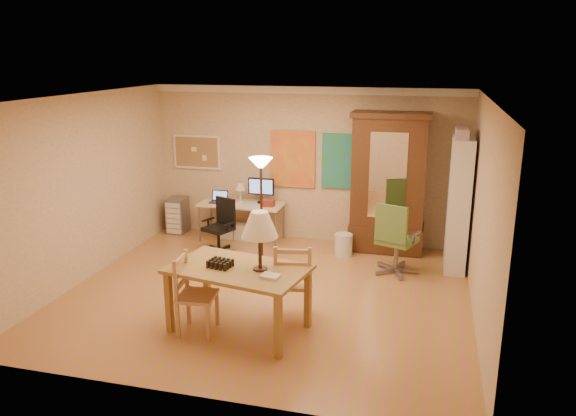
% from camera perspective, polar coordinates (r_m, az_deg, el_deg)
% --- Properties ---
extents(floor, '(5.50, 5.50, 0.00)m').
position_cam_1_polar(floor, '(7.93, -2.15, -8.69)').
color(floor, '#AD7F3D').
rests_on(floor, ground).
extents(crown_molding, '(5.50, 0.08, 0.12)m').
position_cam_1_polar(crown_molding, '(9.63, 1.95, 11.88)').
color(crown_molding, white).
rests_on(crown_molding, floor).
extents(corkboard, '(0.90, 0.04, 0.62)m').
position_cam_1_polar(corkboard, '(10.41, -9.23, 5.65)').
color(corkboard, '#9C7349').
rests_on(corkboard, floor).
extents(art_panel_left, '(0.80, 0.04, 1.00)m').
position_cam_1_polar(art_panel_left, '(9.85, 0.47, 4.99)').
color(art_panel_left, gold).
rests_on(art_panel_left, floor).
extents(art_panel_right, '(0.75, 0.04, 0.95)m').
position_cam_1_polar(art_panel_right, '(9.67, 5.67, 4.72)').
color(art_panel_right, teal).
rests_on(art_panel_right, floor).
extents(dining_table, '(1.75, 1.25, 1.51)m').
position_cam_1_polar(dining_table, '(6.60, -4.30, -4.91)').
color(dining_table, brown).
rests_on(dining_table, floor).
extents(ladder_chair_back, '(0.55, 0.53, 1.02)m').
position_cam_1_polar(ladder_chair_back, '(7.01, 0.54, -7.78)').
color(ladder_chair_back, '#A5734B').
rests_on(ladder_chair_back, floor).
extents(ladder_chair_left, '(0.47, 0.49, 0.97)m').
position_cam_1_polar(ladder_chair_left, '(6.84, -9.48, -8.85)').
color(ladder_chair_left, '#A5734B').
rests_on(ladder_chair_left, floor).
extents(torchiere_lamp, '(0.33, 0.33, 1.84)m').
position_cam_1_polar(torchiere_lamp, '(7.89, -2.75, 2.52)').
color(torchiere_lamp, '#3B2517').
rests_on(torchiere_lamp, floor).
extents(computer_desk, '(1.49, 0.65, 1.13)m').
position_cam_1_polar(computer_desk, '(10.02, -4.51, -0.98)').
color(computer_desk, beige).
rests_on(computer_desk, floor).
extents(office_chair_black, '(0.56, 0.56, 0.92)m').
position_cam_1_polar(office_chair_black, '(9.48, -6.92, -3.09)').
color(office_chair_black, black).
rests_on(office_chair_black, floor).
extents(office_chair_green, '(0.69, 0.69, 1.12)m').
position_cam_1_polar(office_chair_green, '(8.66, 10.82, -4.69)').
color(office_chair_green, slate).
rests_on(office_chair_green, floor).
extents(drawer_cart, '(0.33, 0.39, 0.66)m').
position_cam_1_polar(drawer_cart, '(10.63, -11.15, -0.73)').
color(drawer_cart, slate).
rests_on(drawer_cart, floor).
extents(armoire, '(1.27, 0.60, 2.34)m').
position_cam_1_polar(armoire, '(9.45, 10.13, 1.61)').
color(armoire, '#3A210F').
rests_on(armoire, floor).
extents(bookshelf, '(0.31, 0.82, 2.04)m').
position_cam_1_polar(bookshelf, '(8.92, 16.93, 0.34)').
color(bookshelf, white).
rests_on(bookshelf, floor).
extents(wastebin, '(0.30, 0.30, 0.37)m').
position_cam_1_polar(wastebin, '(9.33, 5.65, -3.74)').
color(wastebin, silver).
rests_on(wastebin, floor).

